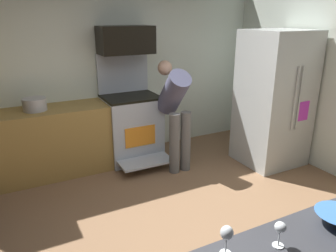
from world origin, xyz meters
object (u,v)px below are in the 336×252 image
object	(u,v)px
stock_pot	(35,104)
wine_glass_near	(227,234)
person_cook	(175,107)
wine_glass_extra	(280,229)
oven_range	(131,125)
microwave	(126,40)
refrigerator	(274,99)

from	to	relation	value
stock_pot	wine_glass_near	bearing A→B (deg)	-80.05
person_cook	wine_glass_extra	distance (m)	2.83
oven_range	microwave	distance (m)	1.20
microwave	person_cook	size ratio (longest dim) A/B	0.51
wine_glass_near	stock_pot	xyz separation A→B (m)	(-0.56, 3.18, -0.04)
person_cook	stock_pot	distance (m)	1.78
microwave	stock_pot	size ratio (longest dim) A/B	2.58
microwave	oven_range	bearing A→B (deg)	-90.00
person_cook	stock_pot	xyz separation A→B (m)	(-1.68, 0.56, 0.12)
wine_glass_near	oven_range	bearing A→B (deg)	77.46
refrigerator	wine_glass_extra	size ratio (longest dim) A/B	12.85
wine_glass_extra	stock_pot	world-z (taller)	stock_pot
wine_glass_near	stock_pot	size ratio (longest dim) A/B	0.57
oven_range	wine_glass_extra	distance (m)	3.31
wine_glass_extra	person_cook	bearing A→B (deg)	72.55
refrigerator	wine_glass_near	size ratio (longest dim) A/B	11.37
microwave	refrigerator	distance (m)	2.19
oven_range	stock_pot	size ratio (longest dim) A/B	5.30
oven_range	stock_pot	xyz separation A→B (m)	(-1.26, 0.01, 0.47)
refrigerator	stock_pot	bearing A→B (deg)	161.31
refrigerator	wine_glass_extra	bearing A→B (deg)	-133.90
microwave	wine_glass_extra	size ratio (longest dim) A/B	5.13
stock_pot	wine_glass_extra	bearing A→B (deg)	-75.61
oven_range	person_cook	xyz separation A→B (m)	(0.42, -0.55, 0.35)
oven_range	wine_glass_near	bearing A→B (deg)	-102.54
person_cook	wine_glass_near	distance (m)	2.85
microwave	wine_glass_extra	world-z (taller)	microwave
wine_glass_near	wine_glass_extra	xyz separation A→B (m)	(0.28, -0.08, -0.01)
oven_range	microwave	bearing A→B (deg)	90.00
microwave	person_cook	xyz separation A→B (m)	(0.42, -0.64, -0.85)
oven_range	person_cook	distance (m)	0.77
microwave	wine_glass_near	xyz separation A→B (m)	(-0.70, -3.26, -0.69)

